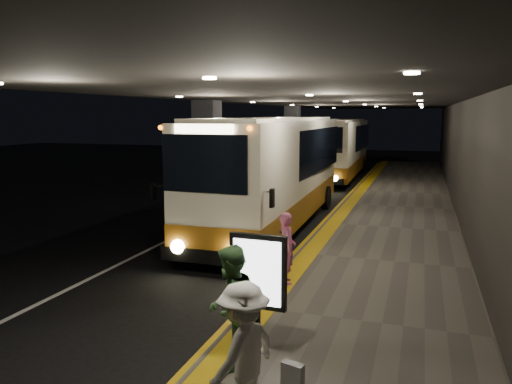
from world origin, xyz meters
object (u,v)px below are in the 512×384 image
Objects in this scene: passenger_waiting_green at (231,307)px; passenger_waiting_white at (243,352)px; bag_polka at (293,376)px; info_sign at (258,274)px; coach_second at (339,151)px; stanchion_post at (283,256)px; coach_main at (274,177)px; passenger_boarding at (287,248)px.

passenger_waiting_white is at bearing 16.35° from passenger_waiting_green.
bag_polka is at bearing 171.94° from passenger_waiting_white.
passenger_waiting_green reaches higher than bag_polka.
coach_second is at bearing 98.15° from info_sign.
passenger_waiting_white is at bearing -75.62° from info_sign.
coach_second is 6.37× the size of passenger_waiting_white.
passenger_waiting_green is (2.24, -24.21, -0.61)m from coach_second.
coach_second is at bearing 95.48° from stanchion_post.
coach_second is (-0.02, 14.33, -0.09)m from coach_main.
passenger_waiting_green is at bearing -85.94° from coach_second.
passenger_waiting_green is 4.86× the size of bag_polka.
passenger_waiting_white is at bearing -79.88° from stanchion_post.
stanchion_post is at bearing 172.84° from passenger_waiting_green.
stanchion_post is (-0.31, 4.05, -0.36)m from passenger_waiting_green.
passenger_boarding is at bearing -46.77° from stanchion_post.
bag_polka is (1.22, -4.24, -0.62)m from passenger_boarding.
bag_polka is at bearing 171.15° from passenger_boarding.
passenger_waiting_green is at bearing -134.00° from passenger_waiting_white.
passenger_waiting_green reaches higher than passenger_boarding.
passenger_waiting_white is 0.91× the size of info_sign.
stanchion_post is (-0.57, 3.54, -0.75)m from info_sign.
passenger_waiting_green is at bearing -78.73° from coach_main.
passenger_boarding is 4.24× the size of bag_polka.
stanchion_post is at bearing 18.37° from passenger_boarding.
coach_main is at bearing -5.95° from passenger_boarding.
passenger_waiting_white is at bearing 164.06° from passenger_boarding.
stanchion_post is (-0.14, 0.14, -0.25)m from passenger_boarding.
passenger_waiting_white is 4.62× the size of bag_polka.
coach_main is 10.82m from bag_polka.
passenger_waiting_white is at bearing -116.22° from bag_polka.
info_sign is at bearing -80.92° from stanchion_post.
coach_main is at bearing -178.83° from passenger_waiting_green.
coach_second is 20.28m from stanchion_post.
passenger_waiting_white is at bearing -76.96° from coach_main.
coach_main is at bearing -91.13° from coach_second.
passenger_boarding is at bearing 171.03° from passenger_waiting_green.
passenger_waiting_green is at bearing -85.67° from stanchion_post.
bag_polka is at bearing -73.67° from coach_main.
info_sign is at bearing 141.50° from passenger_waiting_green.
passenger_waiting_green is at bearing 161.99° from bag_polka.
coach_main reaches higher than passenger_boarding.
coach_main is at bearing -147.42° from passenger_waiting_white.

